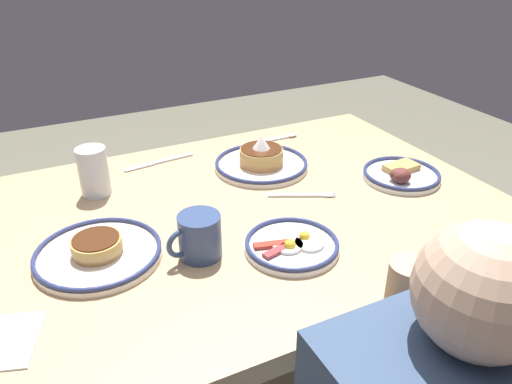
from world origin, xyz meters
name	(u,v)px	position (x,y,z in m)	size (l,w,h in m)	color
dining_table	(237,237)	(0.00, 0.00, 0.67)	(1.40, 0.97, 0.75)	tan
plate_near_main	(401,174)	(-0.50, 0.05, 0.76)	(0.22, 0.22, 0.05)	white
plate_center_pancakes	(292,245)	(-0.04, 0.22, 0.76)	(0.22, 0.22, 0.04)	white
plate_far_companion	(261,161)	(-0.17, -0.20, 0.77)	(0.28, 0.28, 0.10)	silver
plate_far_side	(98,252)	(0.36, 0.05, 0.76)	(0.28, 0.28, 0.05)	silver
coffee_mug	(199,236)	(0.15, 0.14, 0.80)	(0.13, 0.09, 0.10)	#334772
drinking_glass	(94,174)	(0.30, -0.25, 0.81)	(0.08, 0.08, 0.13)	silver
fork_near	(302,195)	(-0.19, 0.01, 0.75)	(0.17, 0.10, 0.01)	silver
butter_knife	(159,162)	(0.09, -0.37, 0.75)	(0.22, 0.04, 0.01)	silver
tea_spoon	(278,138)	(-0.33, -0.38, 0.75)	(0.20, 0.03, 0.01)	silver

